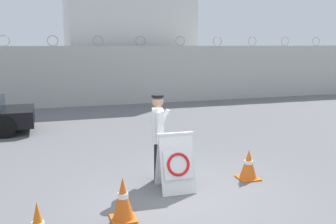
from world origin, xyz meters
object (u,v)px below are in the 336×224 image
Objects in this scene: security_guard at (158,134)px; traffic_cone_near at (249,164)px; barricade_sign at (176,162)px; traffic_cone_far at (123,199)px.

security_guard is 2.03m from traffic_cone_near.
security_guard is at bearing 112.09° from barricade_sign.
security_guard is (-0.20, 0.55, 0.45)m from barricade_sign.
security_guard reaches higher than traffic_cone_far.
barricade_sign is at bearing -146.52° from security_guard.
traffic_cone_far is at bearing 158.86° from security_guard.
security_guard reaches higher than barricade_sign.
barricade_sign reaches higher than traffic_cone_far.
barricade_sign reaches higher than traffic_cone_near.
security_guard is 2.86× the size of traffic_cone_near.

